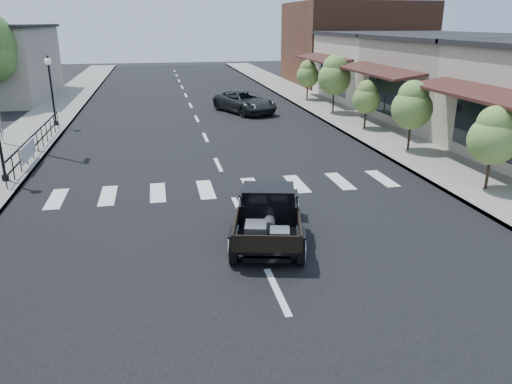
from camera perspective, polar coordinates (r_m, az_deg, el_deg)
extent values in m
plane|color=black|center=(13.38, -0.60, -4.98)|extent=(120.00, 120.00, 0.00)
cube|color=black|center=(27.65, -6.43, 7.54)|extent=(14.00, 80.00, 0.02)
cube|color=gray|center=(28.25, -23.98, 6.40)|extent=(3.00, 80.00, 0.15)
cube|color=gray|center=(29.57, 10.37, 8.22)|extent=(3.00, 80.00, 0.15)
cube|color=gray|center=(30.56, 23.69, 11.44)|extent=(10.00, 9.00, 4.50)
cube|color=beige|center=(38.28, 16.02, 13.49)|extent=(10.00, 9.00, 4.50)
cube|color=brown|center=(47.50, 11.14, 16.29)|extent=(11.00, 10.00, 7.00)
imported|color=black|center=(31.37, -1.28, 10.22)|extent=(3.87, 5.27, 1.33)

